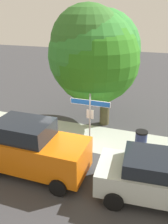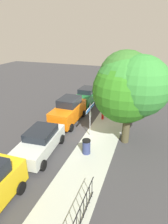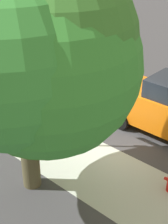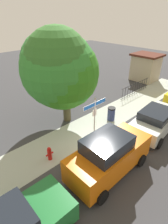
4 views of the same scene
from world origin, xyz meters
The scene contains 10 objects.
ground_plane centered at (0.00, 0.00, 0.00)m, with size 60.00×60.00×0.00m, color #38383A.
sidewalk_strip centered at (2.00, 1.30, 0.00)m, with size 24.00×2.60×0.00m, color #A7AEA1.
street_sign centered at (0.34, 0.40, 1.84)m, with size 1.80×0.07×2.64m.
shade_tree centered at (-0.22, 2.91, 3.92)m, with size 4.61×5.11×6.28m.
car_orange centered at (-1.25, -2.05, 1.06)m, with size 4.34×1.96×2.15m.
car_silver centered at (3.55, -1.91, 0.84)m, with size 4.42×2.27×1.62m.
iron_fence centered at (7.84, 2.30, 0.56)m, with size 4.33×0.04×1.07m.
utility_shed centered at (12.00, 3.80, 1.46)m, with size 2.59×2.88×2.86m.
fire_hydrant centered at (-2.80, 0.60, 0.38)m, with size 0.42×0.22×0.78m.
trash_bin centered at (2.61, 0.90, 0.49)m, with size 0.55×0.55×0.98m.
Camera 4 is at (-6.38, -5.77, 6.86)m, focal length 28.90 mm.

